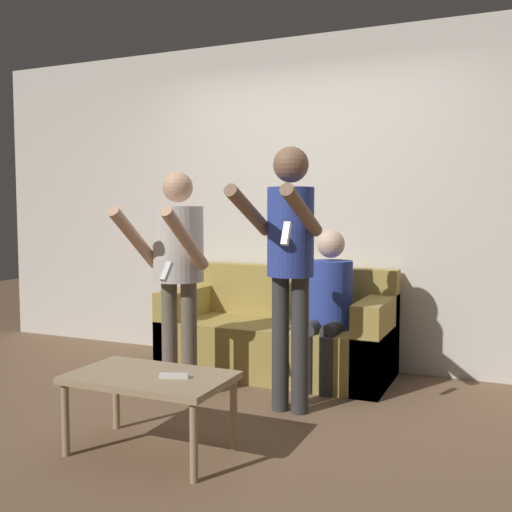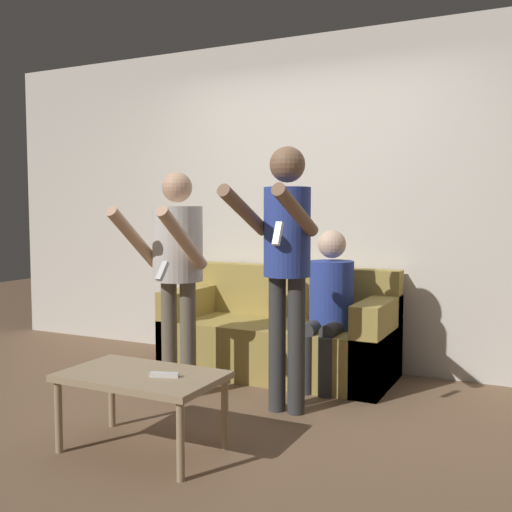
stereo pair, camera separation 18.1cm
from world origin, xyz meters
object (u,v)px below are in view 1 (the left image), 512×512
(couch, at_px, (278,337))
(person_standing_left, at_px, (177,258))
(person_seated, at_px, (328,300))
(coffee_table, at_px, (150,383))
(person_standing_right, at_px, (289,249))
(remote_on_table, at_px, (174,376))

(couch, distance_m, person_standing_left, 1.15)
(person_seated, xyz_separation_m, coffee_table, (-0.49, -1.59, -0.25))
(person_standing_left, bearing_deg, person_standing_right, -0.27)
(couch, height_order, remote_on_table, couch)
(person_seated, bearing_deg, coffee_table, -107.19)
(person_standing_right, relative_size, remote_on_table, 10.94)
(couch, relative_size, coffee_table, 2.09)
(couch, distance_m, person_standing_right, 1.20)
(person_standing_right, xyz_separation_m, remote_on_table, (-0.29, -0.90, -0.61))
(person_standing_left, xyz_separation_m, person_seated, (0.86, 0.70, -0.34))
(coffee_table, distance_m, remote_on_table, 0.16)
(person_standing_left, distance_m, remote_on_table, 1.16)
(person_standing_left, bearing_deg, couch, 64.10)
(coffee_table, height_order, remote_on_table, remote_on_table)
(person_standing_left, relative_size, remote_on_table, 10.05)
(person_standing_left, relative_size, person_seated, 1.35)
(coffee_table, bearing_deg, person_standing_left, 112.44)
(couch, relative_size, person_standing_left, 1.15)
(person_seated, xyz_separation_m, remote_on_table, (-0.34, -1.60, -0.19))
(couch, distance_m, remote_on_table, 1.75)
(person_standing_right, distance_m, remote_on_table, 1.12)
(couch, distance_m, coffee_table, 1.73)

